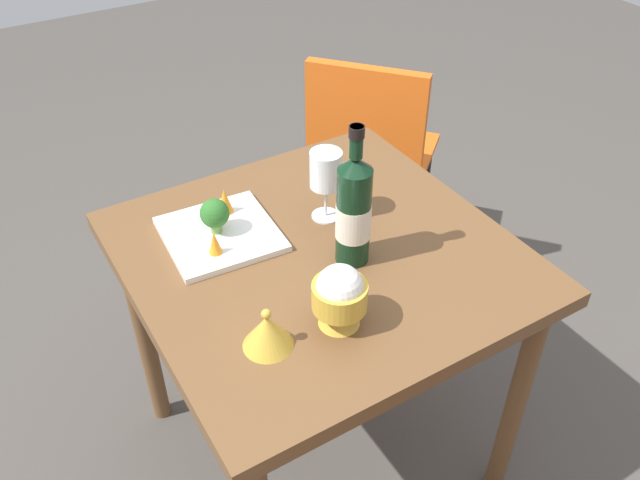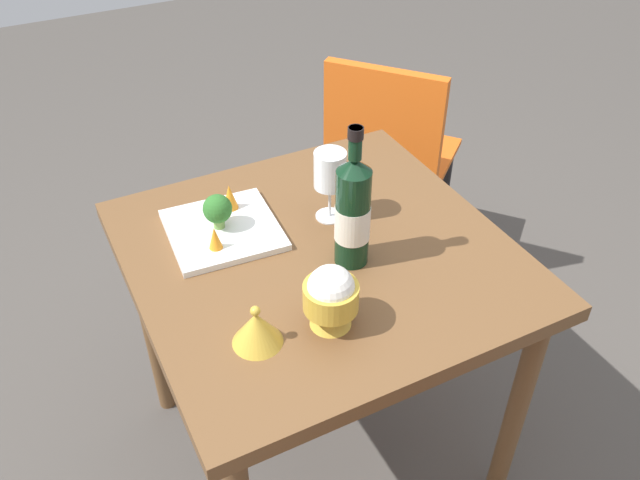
{
  "view_description": "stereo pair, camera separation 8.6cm",
  "coord_description": "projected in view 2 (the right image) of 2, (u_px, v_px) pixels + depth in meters",
  "views": [
    {
      "loc": [
        -1.0,
        0.6,
        1.71
      ],
      "look_at": [
        0.0,
        0.0,
        0.78
      ],
      "focal_mm": 37.27,
      "sensor_mm": 36.0,
      "label": 1
    },
    {
      "loc": [
        -1.04,
        0.53,
        1.71
      ],
      "look_at": [
        0.0,
        0.0,
        0.78
      ],
      "focal_mm": 37.27,
      "sensor_mm": 36.0,
      "label": 2
    }
  ],
  "objects": [
    {
      "name": "wine_glass",
      "position": [
        330.0,
        172.0,
        1.53
      ],
      "size": [
        0.08,
        0.08,
        0.18
      ],
      "color": "white",
      "rests_on": "dining_table"
    },
    {
      "name": "carrot_garnish_left",
      "position": [
        215.0,
        238.0,
        1.47
      ],
      "size": [
        0.03,
        0.03,
        0.06
      ],
      "color": "orange",
      "rests_on": "serving_plate"
    },
    {
      "name": "carrot_garnish_right",
      "position": [
        230.0,
        197.0,
        1.59
      ],
      "size": [
        0.04,
        0.04,
        0.06
      ],
      "color": "orange",
      "rests_on": "serving_plate"
    },
    {
      "name": "rice_bowl_lid",
      "position": [
        257.0,
        328.0,
        1.26
      ],
      "size": [
        0.1,
        0.1,
        0.09
      ],
      "color": "gold",
      "rests_on": "dining_table"
    },
    {
      "name": "rice_bowl",
      "position": [
        331.0,
        296.0,
        1.28
      ],
      "size": [
        0.11,
        0.11,
        0.14
      ],
      "color": "gold",
      "rests_on": "dining_table"
    },
    {
      "name": "serving_plate",
      "position": [
        223.0,
        230.0,
        1.55
      ],
      "size": [
        0.27,
        0.27,
        0.02
      ],
      "rotation": [
        0.0,
        0.0,
        -0.07
      ],
      "color": "white",
      "rests_on": "dining_table"
    },
    {
      "name": "chair_by_wall",
      "position": [
        387.0,
        148.0,
        2.3
      ],
      "size": [
        0.56,
        0.56,
        0.85
      ],
      "rotation": [
        0.0,
        0.0,
        3.84
      ],
      "color": "orange",
      "rests_on": "ground_plane"
    },
    {
      "name": "wine_bottle",
      "position": [
        353.0,
        212.0,
        1.4
      ],
      "size": [
        0.08,
        0.08,
        0.33
      ],
      "color": "black",
      "rests_on": "dining_table"
    },
    {
      "name": "broccoli_floret",
      "position": [
        218.0,
        210.0,
        1.52
      ],
      "size": [
        0.07,
        0.07,
        0.09
      ],
      "color": "#729E4C",
      "rests_on": "serving_plate"
    },
    {
      "name": "dining_table",
      "position": [
        320.0,
        282.0,
        1.57
      ],
      "size": [
        0.83,
        0.83,
        0.75
      ],
      "color": "brown",
      "rests_on": "ground_plane"
    },
    {
      "name": "ground_plane",
      "position": [
        320.0,
        445.0,
        1.97
      ],
      "size": [
        8.0,
        8.0,
        0.0
      ],
      "primitive_type": "plane",
      "color": "#4C4742"
    }
  ]
}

